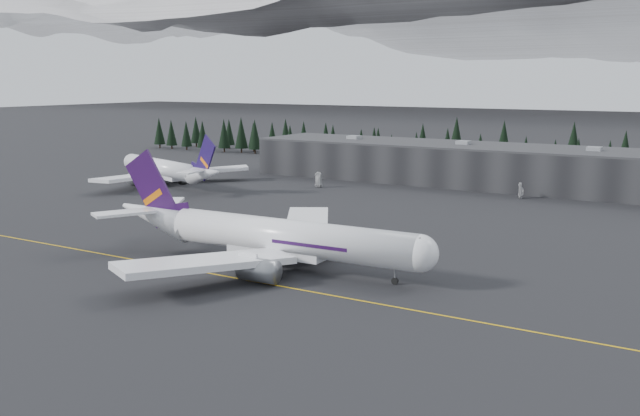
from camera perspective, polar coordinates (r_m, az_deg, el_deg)
The scene contains 8 objects.
ground at distance 121.74m, azimuth -4.93°, elevation -5.61°, with size 1400.00×1400.00×0.00m, color black.
taxiline at distance 120.20m, azimuth -5.49°, elevation -5.83°, with size 400.00×0.40×0.02m, color gold.
terminal at distance 231.55m, azimuth 13.67°, elevation 3.31°, with size 160.00×30.00×12.60m.
treeline at distance 266.72m, azimuth 16.13°, elevation 4.35°, with size 360.00×20.00×15.00m, color black.
jet_main at distance 128.87m, azimuth -4.55°, elevation -2.16°, with size 67.31×62.06×19.78m.
jet_parked at distance 230.85m, azimuth -12.03°, elevation 3.02°, with size 57.71×51.85×17.48m.
gse_vehicle_a at distance 221.50m, azimuth -0.08°, elevation 1.83°, with size 2.26×4.90×1.36m, color silver.
gse_vehicle_b at distance 208.82m, azimuth 15.77°, elevation 0.95°, with size 1.86×4.61×1.57m, color silver.
Camera 1 is at (69.57, -94.19, 33.32)m, focal length 40.00 mm.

